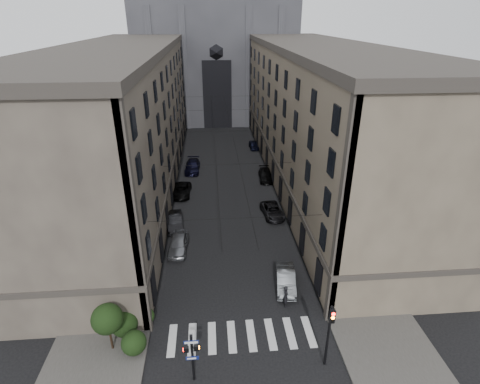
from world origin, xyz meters
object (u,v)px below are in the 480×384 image
object	(u,v)px
car_right_midfar	(266,175)
car_right_far	(254,145)
car_left_midfar	(182,190)
car_right_near	(286,279)
gothic_tower	(215,37)
car_left_far	(192,166)
traffic_light_right	(329,330)
car_left_midnear	(175,221)
pedestrian	(286,296)
pedestrian_signal_left	(192,355)
car_left_near	(178,244)
car_right_midnear	(273,211)

from	to	relation	value
car_right_midfar	car_right_far	size ratio (longest dim) A/B	1.24
car_left_midfar	car_right_near	bearing A→B (deg)	-59.60
car_right_near	car_right_midfar	world-z (taller)	car_right_near
gothic_tower	car_left_far	distance (m)	40.02
gothic_tower	traffic_light_right	distance (m)	74.67
car_left_midnear	car_left_midfar	distance (m)	8.58
traffic_light_right	car_right_near	distance (m)	8.96
pedestrian	car_left_midnear	bearing A→B (deg)	34.19
pedestrian_signal_left	car_left_midnear	size ratio (longest dim) A/B	0.86
car_left_midfar	car_right_near	xyz separation A→B (m)	(10.40, -19.94, 0.07)
car_left_midnear	car_right_far	distance (m)	30.00
car_right_near	car_left_midnear	bearing A→B (deg)	140.85
pedestrian_signal_left	car_right_midfar	world-z (taller)	pedestrian_signal_left
car_left_far	car_left_midnear	bearing A→B (deg)	-92.42
car_right_midfar	car_right_far	bearing A→B (deg)	93.30
car_left_near	pedestrian	size ratio (longest dim) A/B	2.38
pedestrian_signal_left	car_left_far	size ratio (longest dim) A/B	0.74
car_right_near	car_left_midfar	bearing A→B (deg)	125.26
car_left_far	pedestrian_signal_left	bearing A→B (deg)	-85.76
pedestrian_signal_left	traffic_light_right	xyz separation A→B (m)	(9.11, 0.42, 0.97)
gothic_tower	car_right_midnear	size ratio (longest dim) A/B	11.90
gothic_tower	car_right_far	xyz separation A→B (m)	(6.09, -25.77, -17.13)
pedestrian_signal_left	car_right_near	size ratio (longest dim) A/B	0.85
pedestrian_signal_left	car_right_near	xyz separation A→B (m)	(7.97, 8.95, -1.55)
car_right_near	car_left_far	bearing A→B (deg)	115.58
car_left_far	car_right_far	bearing A→B (deg)	45.38
gothic_tower	car_left_near	world-z (taller)	gothic_tower
car_left_near	pedestrian	world-z (taller)	pedestrian
gothic_tower	car_right_far	distance (m)	31.54
car_left_near	car_right_midnear	world-z (taller)	car_left_near
traffic_light_right	car_left_far	size ratio (longest dim) A/B	0.96
traffic_light_right	car_right_far	xyz separation A→B (m)	(0.49, 47.27, -2.63)
car_left_midnear	car_right_near	world-z (taller)	car_right_near
gothic_tower	car_left_midfar	size ratio (longest dim) A/B	11.55
pedestrian_signal_left	car_left_near	distance (m)	15.77
car_right_midfar	car_left_midnear	bearing A→B (deg)	-130.93
traffic_light_right	car_left_near	distance (m)	18.95
car_left_midfar	gothic_tower	bearing A→B (deg)	85.25
car_right_midfar	pedestrian	size ratio (longest dim) A/B	2.45
pedestrian_signal_left	car_right_midfar	xyz separation A→B (m)	(9.71, 33.25, -1.62)
pedestrian	car_right_near	bearing A→B (deg)	-13.42
pedestrian_signal_left	car_left_midfar	bearing A→B (deg)	94.82
traffic_light_right	car_left_far	distance (m)	38.63
car_left_midfar	car_left_far	bearing A→B (deg)	85.08
pedestrian_signal_left	car_left_midnear	world-z (taller)	pedestrian_signal_left
car_left_far	pedestrian	size ratio (longest dim) A/B	2.75
pedestrian_signal_left	car_left_far	world-z (taller)	pedestrian_signal_left
gothic_tower	car_left_midfar	distance (m)	48.11
traffic_light_right	car_right_midfar	distance (m)	32.94
car_right_near	traffic_light_right	bearing A→B (deg)	-74.63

